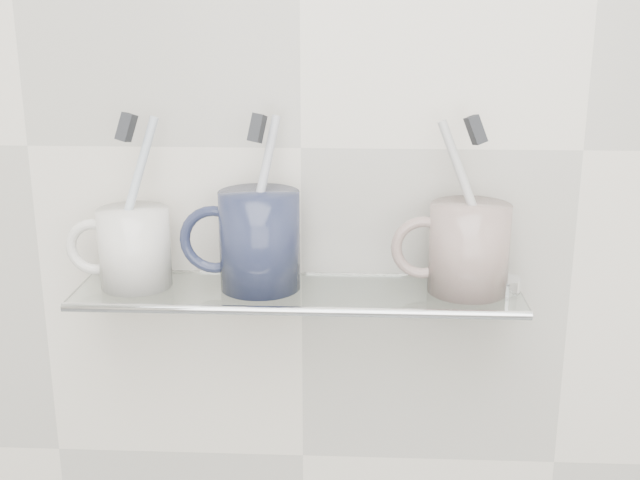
# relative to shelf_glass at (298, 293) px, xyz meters

# --- Properties ---
(wall_back) EXTENTS (2.50, 0.00, 2.50)m
(wall_back) POSITION_rel_shelf_glass_xyz_m (0.00, 0.06, 0.15)
(wall_back) COLOR beige
(wall_back) RESTS_ON ground
(shelf_glass) EXTENTS (0.50, 0.12, 0.01)m
(shelf_glass) POSITION_rel_shelf_glass_xyz_m (0.00, 0.00, 0.00)
(shelf_glass) COLOR silver
(shelf_glass) RESTS_ON wall_back
(shelf_rail) EXTENTS (0.50, 0.01, 0.01)m
(shelf_rail) POSITION_rel_shelf_glass_xyz_m (0.00, -0.06, 0.00)
(shelf_rail) COLOR silver
(shelf_rail) RESTS_ON shelf_glass
(bracket_left) EXTENTS (0.02, 0.03, 0.02)m
(bracket_left) POSITION_rel_shelf_glass_xyz_m (-0.21, 0.05, -0.01)
(bracket_left) COLOR silver
(bracket_left) RESTS_ON wall_back
(bracket_right) EXTENTS (0.02, 0.03, 0.02)m
(bracket_right) POSITION_rel_shelf_glass_xyz_m (0.21, 0.05, -0.01)
(bracket_right) COLOR silver
(bracket_right) RESTS_ON wall_back
(mug_left) EXTENTS (0.11, 0.11, 0.09)m
(mug_left) POSITION_rel_shelf_glass_xyz_m (-0.18, 0.00, 0.05)
(mug_left) COLOR silver
(mug_left) RESTS_ON shelf_glass
(mug_left_handle) EXTENTS (0.07, 0.01, 0.07)m
(mug_left_handle) POSITION_rel_shelf_glass_xyz_m (-0.23, 0.00, 0.05)
(mug_left_handle) COLOR silver
(mug_left_handle) RESTS_ON mug_left
(toothbrush_left) EXTENTS (0.07, 0.04, 0.18)m
(toothbrush_left) POSITION_rel_shelf_glass_xyz_m (-0.18, 0.00, 0.10)
(toothbrush_left) COLOR silver
(toothbrush_left) RESTS_ON mug_left
(bristles_left) EXTENTS (0.02, 0.03, 0.04)m
(bristles_left) POSITION_rel_shelf_glass_xyz_m (-0.18, 0.00, 0.19)
(bristles_left) COLOR #242629
(bristles_left) RESTS_ON toothbrush_left
(mug_center) EXTENTS (0.10, 0.10, 0.11)m
(mug_center) POSITION_rel_shelf_glass_xyz_m (-0.04, 0.00, 0.06)
(mug_center) COLOR #1D253F
(mug_center) RESTS_ON shelf_glass
(mug_center_handle) EXTENTS (0.08, 0.01, 0.08)m
(mug_center_handle) POSITION_rel_shelf_glass_xyz_m (-0.09, 0.00, 0.06)
(mug_center_handle) COLOR #1D253F
(mug_center_handle) RESTS_ON mug_center
(toothbrush_center) EXTENTS (0.05, 0.05, 0.19)m
(toothbrush_center) POSITION_rel_shelf_glass_xyz_m (-0.04, 0.00, 0.10)
(toothbrush_center) COLOR silver
(toothbrush_center) RESTS_ON mug_center
(bristles_center) EXTENTS (0.02, 0.03, 0.04)m
(bristles_center) POSITION_rel_shelf_glass_xyz_m (-0.04, 0.00, 0.19)
(bristles_center) COLOR #242629
(bristles_center) RESTS_ON toothbrush_center
(mug_right) EXTENTS (0.11, 0.11, 0.10)m
(mug_right) POSITION_rel_shelf_glass_xyz_m (0.19, 0.00, 0.05)
(mug_right) COLOR silver
(mug_right) RESTS_ON shelf_glass
(mug_right_handle) EXTENTS (0.07, 0.01, 0.07)m
(mug_right_handle) POSITION_rel_shelf_glass_xyz_m (0.14, 0.00, 0.05)
(mug_right_handle) COLOR silver
(mug_right_handle) RESTS_ON mug_right
(toothbrush_right) EXTENTS (0.08, 0.03, 0.18)m
(toothbrush_right) POSITION_rel_shelf_glass_xyz_m (0.19, 0.00, 0.10)
(toothbrush_right) COLOR beige
(toothbrush_right) RESTS_ON mug_right
(bristles_right) EXTENTS (0.02, 0.03, 0.04)m
(bristles_right) POSITION_rel_shelf_glass_xyz_m (0.19, 0.00, 0.19)
(bristles_right) COLOR #242629
(bristles_right) RESTS_ON toothbrush_right
(chrome_cap) EXTENTS (0.04, 0.04, 0.02)m
(chrome_cap) POSITION_rel_shelf_glass_xyz_m (0.23, 0.00, 0.01)
(chrome_cap) COLOR silver
(chrome_cap) RESTS_ON shelf_glass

